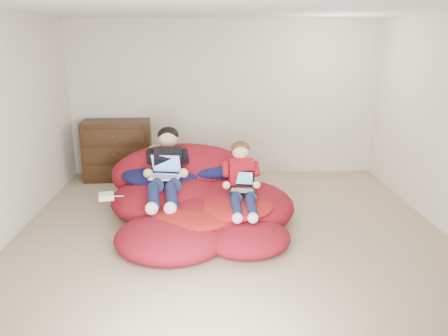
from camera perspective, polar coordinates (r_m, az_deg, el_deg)
room_shell at (r=5.04m, az=0.96°, el=-6.44°), size 5.10×5.10×2.77m
dresser at (r=7.22m, az=-13.72°, el=2.30°), size 1.09×0.63×0.95m
beanbag_pile at (r=5.47m, az=-3.68°, el=-4.09°), size 2.39×2.41×0.91m
cream_pillow at (r=6.19m, az=-8.46°, el=1.65°), size 0.46×0.29×0.29m
older_boy at (r=5.46m, az=-7.53°, el=0.42°), size 0.41×1.34×0.76m
younger_boy at (r=5.09m, az=2.31°, el=-1.27°), size 0.32×0.95×0.72m
laptop_white at (r=5.36m, az=-7.64°, el=-0.39°), size 0.39×0.40×0.25m
laptop_black at (r=5.08m, az=2.33°, el=-2.22°), size 0.33×0.32×0.21m
power_adapter at (r=5.29m, az=-15.12°, el=-3.60°), size 0.21×0.21×0.06m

